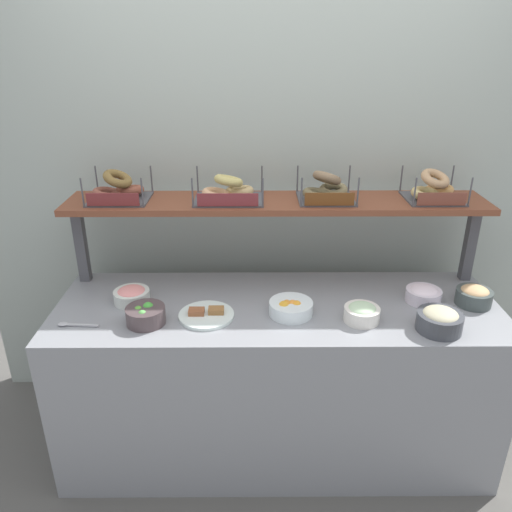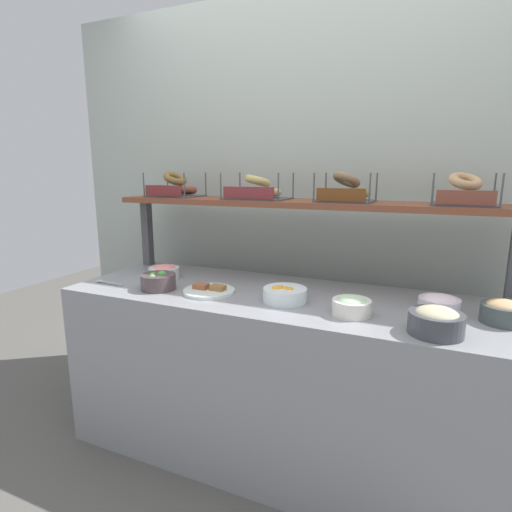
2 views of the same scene
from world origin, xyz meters
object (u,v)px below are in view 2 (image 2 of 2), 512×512
at_px(bowl_scallion_spread, 352,305).
at_px(serving_plate_white, 209,290).
at_px(bowl_fruit_salad, 285,294).
at_px(bowl_hummus, 504,312).
at_px(bagel_basket_plain, 257,191).
at_px(serving_spoon_near_plate, 106,282).
at_px(bagel_basket_cinnamon_raisin, 175,188).
at_px(bowl_veggie_mix, 158,281).
at_px(bowl_cream_cheese, 439,304).
at_px(bagel_basket_poppy, 345,191).
at_px(bagel_basket_sesame, 464,194).
at_px(bowl_tuna_salad, 436,321).
at_px(bowl_lox_spread, 164,271).

xyz_separation_m(bowl_scallion_spread, serving_plate_white, (-0.69, 0.04, -0.03)).
height_order(bowl_fruit_salad, bowl_hummus, bowl_hummus).
height_order(serving_plate_white, bagel_basket_plain, bagel_basket_plain).
bearing_deg(serving_spoon_near_plate, bagel_basket_cinnamon_raisin, 72.25).
relative_size(bowl_scallion_spread, serving_plate_white, 0.63).
relative_size(bowl_fruit_salad, serving_spoon_near_plate, 1.09).
relative_size(bowl_veggie_mix, bowl_scallion_spread, 1.09).
bearing_deg(bowl_cream_cheese, serving_spoon_near_plate, -172.40).
relative_size(bowl_fruit_salad, bagel_basket_plain, 0.60).
relative_size(bowl_cream_cheese, bowl_hummus, 1.00).
height_order(bagel_basket_cinnamon_raisin, bagel_basket_plain, bagel_basket_cinnamon_raisin).
distance_m(bagel_basket_poppy, bagel_basket_sesame, 0.52).
distance_m(bowl_tuna_salad, bagel_basket_sesame, 0.66).
bearing_deg(bagel_basket_sesame, bowl_tuna_salad, -98.65).
relative_size(bowl_cream_cheese, serving_plate_white, 0.66).
height_order(serving_spoon_near_plate, bagel_basket_sesame, bagel_basket_sesame).
xyz_separation_m(bowl_cream_cheese, bowl_hummus, (0.23, -0.03, 0.01)).
bearing_deg(bowl_veggie_mix, bagel_basket_sesame, 17.57).
distance_m(bowl_fruit_salad, bagel_basket_plain, 0.63).
bearing_deg(bowl_hummus, bowl_veggie_mix, -174.11).
xyz_separation_m(bowl_scallion_spread, bagel_basket_plain, (-0.60, 0.41, 0.44)).
xyz_separation_m(bowl_hummus, serving_plate_white, (-1.25, -0.11, -0.04)).
relative_size(serving_plate_white, bagel_basket_poppy, 0.92).
distance_m(serving_plate_white, bagel_basket_plain, 0.60).
xyz_separation_m(bowl_tuna_salad, bagel_basket_plain, (-0.91, 0.49, 0.43)).
distance_m(bowl_cream_cheese, bowl_veggie_mix, 1.30).
bearing_deg(bowl_tuna_salad, bagel_basket_cinnamon_raisin, 161.08).
relative_size(bowl_veggie_mix, bagel_basket_sesame, 0.63).
bearing_deg(serving_plate_white, bagel_basket_plain, 75.85).
height_order(bowl_hummus, bagel_basket_poppy, bagel_basket_poppy).
relative_size(serving_plate_white, bagel_basket_sesame, 0.90).
bearing_deg(bagel_basket_sesame, bowl_lox_spread, -170.71).
relative_size(bowl_scallion_spread, bagel_basket_plain, 0.48).
relative_size(bowl_lox_spread, bowl_veggie_mix, 0.97).
bearing_deg(bowl_scallion_spread, serving_plate_white, 176.92).
distance_m(bowl_fruit_salad, bowl_cream_cheese, 0.65).
bearing_deg(bowl_scallion_spread, bowl_lox_spread, 170.54).
height_order(bowl_lox_spread, bowl_hummus, bowl_hummus).
distance_m(bowl_tuna_salad, bagel_basket_cinnamon_raisin, 1.59).
bearing_deg(bagel_basket_cinnamon_raisin, bowl_tuna_salad, -18.92).
xyz_separation_m(bowl_cream_cheese, bagel_basket_cinnamon_raisin, (-1.46, 0.24, 0.44)).
relative_size(bowl_veggie_mix, bagel_basket_poppy, 0.63).
height_order(bowl_fruit_salad, bowl_lox_spread, same).
height_order(bowl_fruit_salad, bowl_veggie_mix, bowl_veggie_mix).
xyz_separation_m(bowl_hummus, bowl_scallion_spread, (-0.56, -0.14, -0.01)).
height_order(bowl_veggie_mix, bagel_basket_cinnamon_raisin, bagel_basket_cinnamon_raisin).
xyz_separation_m(serving_plate_white, bagel_basket_cinnamon_raisin, (-0.44, 0.38, 0.47)).
distance_m(bowl_hummus, bagel_basket_sesame, 0.54).
xyz_separation_m(serving_spoon_near_plate, bagel_basket_sesame, (1.66, 0.45, 0.47)).
bearing_deg(bowl_cream_cheese, bowl_lox_spread, -179.99).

